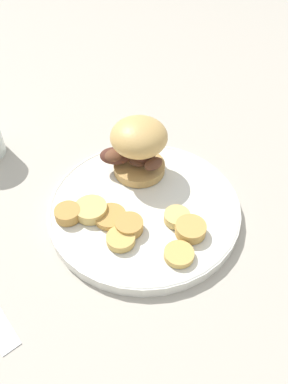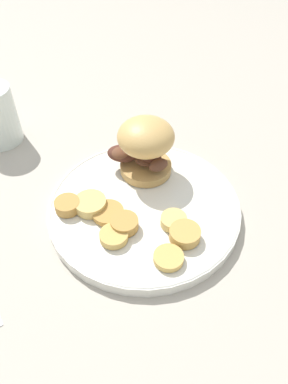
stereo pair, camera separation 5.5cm
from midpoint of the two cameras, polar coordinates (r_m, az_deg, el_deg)
name	(u,v)px [view 2 (the right image)]	position (r m, az deg, el deg)	size (l,w,h in m)	color
ground_plane	(144,212)	(0.58, 2.70, -3.20)	(4.00, 4.00, 0.00)	#B2A899
dinner_plate	(144,207)	(0.57, 2.74, -2.48)	(0.29, 0.29, 0.02)	white
sandwich	(144,145)	(0.59, 2.68, 7.02)	(0.11, 0.09, 0.10)	tan
potato_round_0	(90,204)	(0.56, -5.40, -1.99)	(0.05, 0.05, 0.02)	#DBB766
potato_round_1	(108,213)	(0.55, -2.67, -3.34)	(0.05, 0.05, 0.01)	#BC8942
potato_round_2	(169,258)	(0.50, 6.93, -10.10)	(0.04, 0.04, 0.01)	tan
potato_round_3	(67,205)	(0.56, -8.87, -2.16)	(0.04, 0.04, 0.02)	#BC8942
potato_round_4	(173,221)	(0.54, 7.32, -4.64)	(0.04, 0.04, 0.01)	#DBB766
potato_round_5	(114,236)	(0.52, -1.60, -6.88)	(0.04, 0.04, 0.01)	tan
potato_round_6	(185,234)	(0.53, 9.25, -6.52)	(0.04, 0.04, 0.02)	tan
potato_round_7	(124,224)	(0.53, -0.04, -5.01)	(0.04, 0.04, 0.02)	#BC8942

